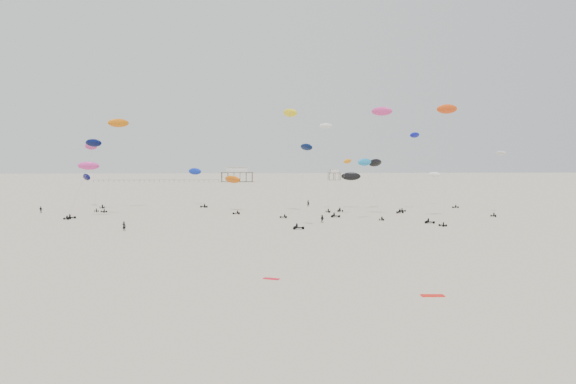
{
  "coord_description": "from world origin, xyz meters",
  "views": [
    {
      "loc": [
        -9.77,
        -20.09,
        12.72
      ],
      "look_at": [
        0.0,
        88.0,
        7.0
      ],
      "focal_mm": 35.0,
      "sensor_mm": 36.0,
      "label": 1
    }
  ],
  "objects": [
    {
      "name": "ground_plane",
      "position": [
        0.0,
        200.0,
        0.0
      ],
      "size": [
        900.0,
        900.0,
        0.0
      ],
      "primitive_type": "plane",
      "color": "#C2B39A"
    },
    {
      "name": "rig_9",
      "position": [
        -21.65,
        146.58,
        7.84
      ],
      "size": [
        6.78,
        12.91,
        13.41
      ],
      "rotation": [
        0.0,
        0.0,
        1.17
      ],
      "color": "black",
      "rests_on": "ground"
    },
    {
      "name": "rig_17",
      "position": [
        -41.99,
        135.09,
        21.51
      ],
      "size": [
        6.12,
        13.08,
        25.34
      ],
      "rotation": [
        0.0,
        0.0,
        1.12
      ],
      "color": "black",
      "rests_on": "ground"
    },
    {
      "name": "rig_10",
      "position": [
        3.03,
        117.5,
        22.39
      ],
      "size": [
        5.87,
        15.05,
        27.03
      ],
      "rotation": [
        0.0,
        0.0,
        1.41
      ],
      "color": "black",
      "rests_on": "ground"
    },
    {
      "name": "pavilion_small",
      "position": [
        60.0,
        380.0,
        3.49
      ],
      "size": [
        9.0,
        7.0,
        8.0
      ],
      "color": "brown",
      "rests_on": "ground"
    },
    {
      "name": "spectator_0",
      "position": [
        -30.83,
        86.04,
        0.0
      ],
      "size": [
        0.87,
        0.7,
        2.1
      ],
      "primitive_type": "imported",
      "rotation": [
        0.0,
        0.0,
        2.88
      ],
      "color": "black",
      "rests_on": "ground"
    },
    {
      "name": "rig_16",
      "position": [
        -44.81,
        113.58,
        10.36
      ],
      "size": [
        6.65,
        8.27,
        13.54
      ],
      "rotation": [
        0.0,
        0.0,
        5.83
      ],
      "color": "black",
      "rests_on": "ground"
    },
    {
      "name": "grounded_kite_b",
      "position": [
        -6.12,
        40.45,
        0.0
      ],
      "size": [
        1.93,
        1.41,
        0.07
      ],
      "primitive_type": "cube",
      "rotation": [
        0.0,
        0.0,
        -0.45
      ],
      "color": "red",
      "rests_on": "ground"
    },
    {
      "name": "spectator_1",
      "position": [
        8.04,
        96.4,
        0.0
      ],
      "size": [
        1.09,
        0.8,
        2.0
      ],
      "primitive_type": "imported",
      "rotation": [
        0.0,
        0.0,
        6.03
      ],
      "color": "black",
      "rests_on": "ground"
    },
    {
      "name": "rig_14",
      "position": [
        24.76,
        105.01,
        20.13
      ],
      "size": [
        10.59,
        17.94,
        27.74
      ],
      "rotation": [
        0.0,
        0.0,
        4.15
      ],
      "color": "black",
      "rests_on": "ground"
    },
    {
      "name": "rig_5",
      "position": [
        -44.71,
        115.7,
        13.39
      ],
      "size": [
        7.22,
        10.91,
        18.84
      ],
      "rotation": [
        0.0,
        0.0,
        5.35
      ],
      "color": "black",
      "rests_on": "ground"
    },
    {
      "name": "rig_12",
      "position": [
        34.85,
        122.96,
        12.32
      ],
      "size": [
        10.22,
        12.93,
        22.26
      ],
      "rotation": [
        0.0,
        0.0,
        2.21
      ],
      "color": "black",
      "rests_on": "ground"
    },
    {
      "name": "rig_1",
      "position": [
        19.0,
        101.18,
        9.99
      ],
      "size": [
        6.57,
        3.58,
        13.72
      ],
      "rotation": [
        0.0,
        0.0,
        5.84
      ],
      "color": "black",
      "rests_on": "ground"
    },
    {
      "name": "rig_11",
      "position": [
        14.47,
        110.52,
        5.71
      ],
      "size": [
        6.85,
        8.68,
        14.03
      ],
      "rotation": [
        0.0,
        0.0,
        4.35
      ],
      "color": "black",
      "rests_on": "ground"
    },
    {
      "name": "rig_2",
      "position": [
        49.73,
        140.73,
        6.75
      ],
      "size": [
        4.81,
        15.34,
        14.82
      ],
      "rotation": [
        0.0,
        0.0,
        1.88
      ],
      "color": "black",
      "rests_on": "ground"
    },
    {
      "name": "rig_8",
      "position": [
        20.69,
        131.25,
        7.38
      ],
      "size": [
        8.79,
        13.66,
        13.99
      ],
      "rotation": [
        0.0,
        0.0,
        0.05
      ],
      "color": "black",
      "rests_on": "ground"
    },
    {
      "name": "spectator_3",
      "position": [
        10.55,
        140.1,
        0.0
      ],
      "size": [
        0.96,
        0.82,
        2.24
      ],
      "primitive_type": "imported",
      "rotation": [
        0.0,
        0.0,
        2.77
      ],
      "color": "black",
      "rests_on": "ground"
    },
    {
      "name": "rig_3",
      "position": [
        53.55,
        111.23,
        8.87
      ],
      "size": [
        8.06,
        12.18,
        17.83
      ],
      "rotation": [
        0.0,
        0.0,
        3.09
      ],
      "color": "black",
      "rests_on": "ground"
    },
    {
      "name": "rig_6",
      "position": [
        28.32,
        129.71,
        11.38
      ],
      "size": [
        8.94,
        12.32,
        15.36
      ],
      "rotation": [
        0.0,
        0.0,
        3.87
      ],
      "color": "black",
      "rests_on": "ground"
    },
    {
      "name": "rig_13",
      "position": [
        -10.91,
        126.29,
        7.28
      ],
      "size": [
        5.51,
        13.3,
        11.98
      ],
      "rotation": [
        0.0,
        0.0,
        1.55
      ],
      "color": "black",
      "rests_on": "ground"
    },
    {
      "name": "pavilion_main",
      "position": [
        -10.0,
        350.0,
        4.22
      ],
      "size": [
        21.0,
        13.0,
        9.8
      ],
      "color": "brown",
      "rests_on": "ground"
    },
    {
      "name": "rig_0",
      "position": [
        -52.32,
        146.27,
        6.85
      ],
      "size": [
        9.7,
        12.9,
        13.2
      ],
      "rotation": [
        0.0,
        0.0,
        3.5
      ],
      "color": "black",
      "rests_on": "ground"
    },
    {
      "name": "pier_fence",
      "position": [
        -62.0,
        350.0,
        0.77
      ],
      "size": [
        80.2,
        0.2,
        1.5
      ],
      "color": "black",
      "rests_on": "ground"
    },
    {
      "name": "rig_15",
      "position": [
        36.06,
        99.98,
        22.23
      ],
      "size": [
        9.58,
        16.52,
        27.45
      ],
      "rotation": [
        0.0,
        0.0,
        0.64
      ],
      "color": "black",
      "rests_on": "ground"
    },
    {
      "name": "rig_7",
      "position": [
        2.69,
        86.56,
        8.84
      ],
      "size": [
        4.65,
        4.87,
        16.56
      ],
      "rotation": [
        0.0,
        0.0,
        4.48
      ],
      "color": "black",
      "rests_on": "ground"
    },
    {
      "name": "spectator_2",
      "position": [
        -59.2,
        125.71,
        0.0
      ],
      "size": [
        1.3,
        0.91,
        2.0
      ],
      "primitive_type": "imported",
      "rotation": [
        0.0,
        0.0,
        6.03
      ],
      "color": "black",
      "rests_on": "ground"
    },
    {
      "name": "grounded_kite_a",
      "position": [
        8.73,
        31.29,
        0.0
      ],
      "size": [
        2.26,
        1.07,
        0.08
      ],
      "primitive_type": "cube",
      "rotation": [
        0.0,
        0.0,
        -0.08
      ],
      "color": "red",
      "rests_on": "ground"
    },
    {
      "name": "rig_4",
      "position": [
        -48.18,
        132.81,
        14.35
      ],
      "size": [
        5.85,
        9.47,
        18.32
      ],
      "rotation": [
        0.0,
        0.0,
        3.44
      ],
      "color": "black",
      "rests_on": "ground"
    },
    {
      "name": "rig_18",
      "position": [
        13.49,
        125.13,
        15.07
      ],
      "size": [
        3.56,
        9.11,
        23.27
      ],
      "rotation": [
        0.0,
        0.0,
        3.24
      ],
      "color": "black",
      "rests_on": "ground"
    }
  ]
}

